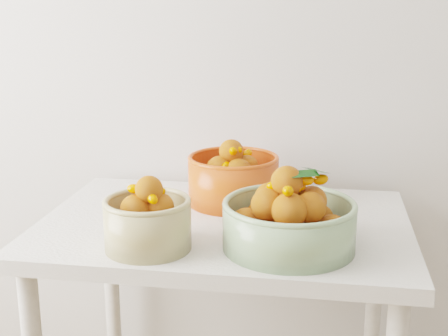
{
  "coord_description": "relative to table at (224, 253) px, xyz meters",
  "views": [
    {
      "loc": [
        0.1,
        0.01,
        1.33
      ],
      "look_at": [
        -0.14,
        1.52,
        0.92
      ],
      "focal_mm": 50.0,
      "sensor_mm": 36.0,
      "label": 1
    }
  ],
  "objects": [
    {
      "name": "table",
      "position": [
        0.0,
        0.0,
        0.0
      ],
      "size": [
        1.0,
        0.7,
        0.75
      ],
      "color": "silver",
      "rests_on": "ground"
    },
    {
      "name": "bowl_orange",
      "position": [
        0.0,
        0.16,
        0.17
      ],
      "size": [
        0.31,
        0.31,
        0.19
      ],
      "rotation": [
        0.0,
        0.0,
        0.17
      ],
      "color": "#E64116",
      "rests_on": "table"
    },
    {
      "name": "bowl_cream",
      "position": [
        -0.15,
        -0.22,
        0.16
      ],
      "size": [
        0.23,
        0.23,
        0.18
      ],
      "rotation": [
        0.0,
        0.0,
        0.11
      ],
      "color": "tan",
      "rests_on": "table"
    },
    {
      "name": "bowl_green",
      "position": [
        0.18,
        -0.17,
        0.17
      ],
      "size": [
        0.36,
        0.36,
        0.21
      ],
      "rotation": [
        0.0,
        0.0,
        -0.11
      ],
      "color": "#89A87B",
      "rests_on": "table"
    }
  ]
}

